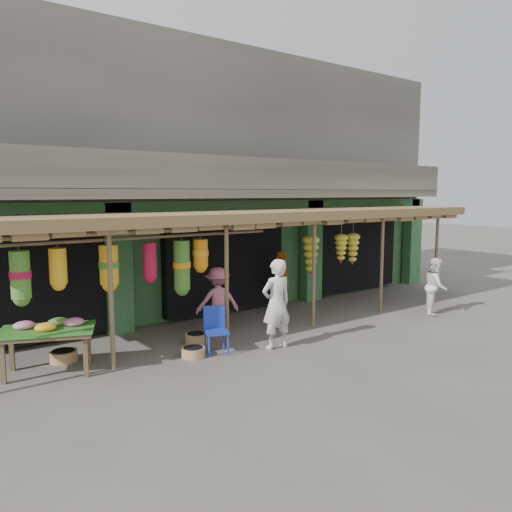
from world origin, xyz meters
TOP-DOWN VIEW (x-y plane):
  - ground at (0.00, 0.00)m, footprint 80.00×80.00m
  - building at (-0.00, 4.87)m, footprint 16.40×6.80m
  - awning at (-0.15, 0.79)m, footprint 14.00×2.70m
  - flower_table at (-5.00, 0.26)m, footprint 1.84×1.48m
  - blue_chair at (-1.97, -0.49)m, footprint 0.57×0.58m
  - basket_left at (-4.63, 0.76)m, footprint 0.67×0.67m
  - basket_mid at (-2.49, -0.48)m, footprint 0.51×0.51m
  - basket_right at (-2.00, 0.24)m, footprint 0.53×0.53m
  - person_front at (-0.81, -1.01)m, footprint 0.71×0.49m
  - person_right at (4.46, -1.25)m, footprint 0.93×0.88m
  - person_vendor at (1.30, 1.38)m, footprint 1.02×0.95m
  - person_shopper at (-1.23, 0.60)m, footprint 1.12×0.84m

SIDE VIEW (x-z plane):
  - ground at x=0.00m, z-range 0.00..0.00m
  - basket_mid at x=-2.49m, z-range 0.00..0.18m
  - basket_left at x=-4.63m, z-range 0.00..0.21m
  - basket_right at x=-2.00m, z-range 0.00..0.22m
  - blue_chair at x=-1.97m, z-range 0.05..1.00m
  - person_right at x=4.46m, z-range 0.00..1.51m
  - person_shopper at x=-1.23m, z-range 0.00..1.54m
  - flower_table at x=-5.00m, z-range 0.30..1.26m
  - person_vendor at x=1.30m, z-range 0.00..1.68m
  - person_front at x=-0.81m, z-range 0.00..1.88m
  - awning at x=-0.15m, z-range 1.17..3.96m
  - building at x=0.00m, z-range -0.13..6.87m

